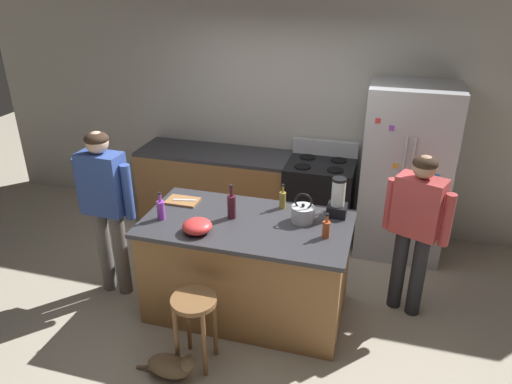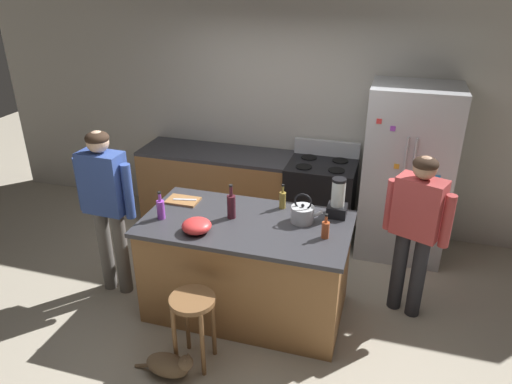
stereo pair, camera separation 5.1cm
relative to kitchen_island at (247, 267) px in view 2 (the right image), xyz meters
The scene contains 19 objects.
ground_plane 0.47m from the kitchen_island, ahead, with size 14.00×14.00×0.00m, color #B2A893.
back_wall 2.14m from the kitchen_island, 90.00° to the left, with size 8.00×0.10×2.70m, color #BCB7AD.
kitchen_island is the anchor object (origin of this frame).
back_counter_run 1.74m from the kitchen_island, 117.30° to the left, with size 2.00×0.64×0.94m.
refrigerator 2.05m from the kitchen_island, 48.72° to the left, with size 0.90×0.73×1.89m.
stove_range 1.58m from the kitchen_island, 74.98° to the left, with size 0.76×0.65×1.12m.
person_by_island_left 1.44m from the kitchen_island, behind, with size 0.59×0.23×1.66m.
person_by_sink_right 1.55m from the kitchen_island, 16.30° to the left, with size 0.58×0.35×1.55m.
bar_stool 0.78m from the kitchen_island, 104.62° to the right, with size 0.36×0.36×0.64m.
cat 1.08m from the kitchen_island, 109.12° to the right, with size 0.52×0.18×0.26m.
blender_appliance 1.02m from the kitchen_island, 24.77° to the left, with size 0.17×0.17×0.36m.
bottle_wine 0.60m from the kitchen_island, 165.34° to the left, with size 0.08×0.08×0.32m.
bottle_cooking_sauce 0.89m from the kitchen_island, ahead, with size 0.06×0.06×0.22m.
bottle_soda 0.93m from the kitchen_island, 168.20° to the right, with size 0.07×0.07×0.26m.
bottle_vinegar 0.70m from the kitchen_island, 55.48° to the left, with size 0.06×0.06×0.24m.
mixing_bowl 0.69m from the kitchen_island, 140.35° to the right, with size 0.25×0.25×0.11m, color red.
tea_kettle 0.73m from the kitchen_island, 17.53° to the left, with size 0.28×0.20×0.27m.
cutting_board 0.86m from the kitchen_island, 163.32° to the left, with size 0.30×0.20×0.02m, color #9E6B3D.
chef_knife 0.86m from the kitchen_island, 162.85° to the left, with size 0.22×0.03×0.01m, color #B7BABF.
Camera 2 is at (1.13, -3.47, 2.94)m, focal length 33.65 mm.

